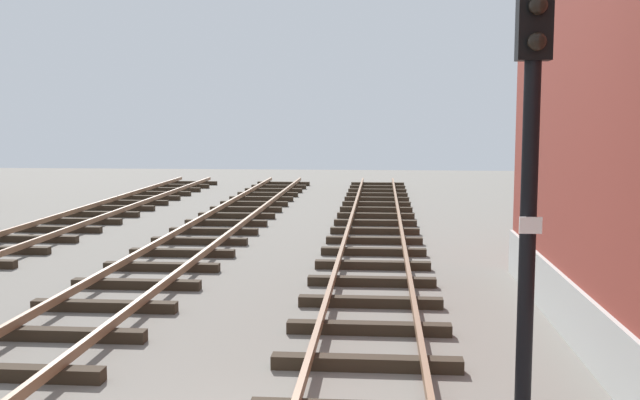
# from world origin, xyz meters

# --- Properties ---
(signal_mast) EXTENTS (0.36, 0.40, 4.99)m
(signal_mast) POSITION_xyz_m (2.64, 1.97, 3.15)
(signal_mast) COLOR black
(signal_mast) RESTS_ON ground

